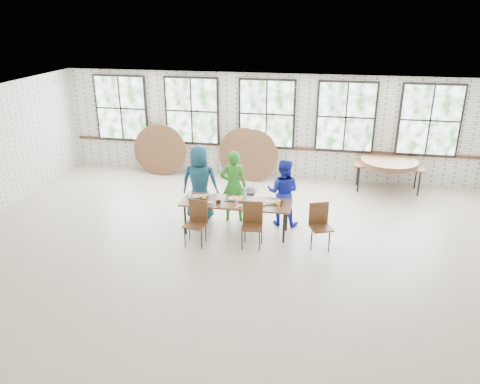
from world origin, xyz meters
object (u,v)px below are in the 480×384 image
object	(u,v)px
chair_near_left	(197,219)
storage_table	(389,167)
dining_table	(236,204)
chair_near_right	(252,220)

from	to	relation	value
chair_near_left	storage_table	xyz separation A→B (m)	(4.26, 3.95, 0.13)
storage_table	chair_near_left	bearing A→B (deg)	-133.02
dining_table	chair_near_left	distance (m)	0.96
dining_table	storage_table	size ratio (longest dim) A/B	1.30
chair_near_right	storage_table	bearing A→B (deg)	45.34
chair_near_left	dining_table	bearing A→B (deg)	50.38
chair_near_right	storage_table	distance (m)	4.92
dining_table	chair_near_left	size ratio (longest dim) A/B	2.53
chair_near_left	storage_table	world-z (taller)	chair_near_left
dining_table	storage_table	bearing A→B (deg)	42.95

